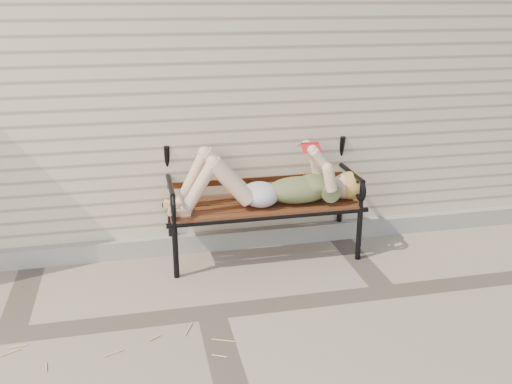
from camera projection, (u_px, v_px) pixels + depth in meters
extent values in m
plane|color=gray|center=(211.00, 312.00, 3.76)|extent=(80.00, 80.00, 0.00)
cube|color=beige|center=(167.00, 42.00, 6.03)|extent=(8.00, 4.00, 3.00)
cube|color=#A09991|center=(194.00, 242.00, 4.63)|extent=(8.00, 0.10, 0.15)
cylinder|color=black|center=(176.00, 251.00, 4.15)|extent=(0.04, 0.04, 0.43)
cylinder|color=black|center=(171.00, 228.00, 4.55)|extent=(0.04, 0.04, 0.43)
cylinder|color=black|center=(359.00, 234.00, 4.44)|extent=(0.04, 0.04, 0.43)
cylinder|color=black|center=(340.00, 214.00, 4.84)|extent=(0.04, 0.04, 0.43)
cube|color=#5B2617|center=(264.00, 205.00, 4.43)|extent=(1.46, 0.47, 0.03)
cylinder|color=black|center=(271.00, 218.00, 4.23)|extent=(1.54, 0.04, 0.04)
cylinder|color=black|center=(258.00, 198.00, 4.63)|extent=(1.54, 0.04, 0.04)
torus|color=black|center=(255.00, 135.00, 4.56)|extent=(0.27, 0.03, 0.27)
ellipsoid|color=#092E43|center=(299.00, 190.00, 4.42)|extent=(0.52, 0.30, 0.20)
ellipsoid|color=#092E43|center=(313.00, 185.00, 4.43)|extent=(0.25, 0.29, 0.15)
ellipsoid|color=#B3B4B8|center=(260.00, 194.00, 4.36)|extent=(0.29, 0.33, 0.18)
sphere|color=beige|center=(344.00, 186.00, 4.49)|extent=(0.21, 0.21, 0.21)
ellipsoid|color=gold|center=(350.00, 185.00, 4.50)|extent=(0.24, 0.24, 0.22)
cube|color=red|center=(310.00, 143.00, 4.31)|extent=(0.13, 0.02, 0.02)
cube|color=white|center=(311.00, 148.00, 4.28)|extent=(0.13, 0.08, 0.05)
cube|color=white|center=(308.00, 145.00, 4.36)|extent=(0.13, 0.08, 0.05)
cube|color=red|center=(311.00, 148.00, 4.28)|extent=(0.14, 0.09, 0.05)
cube|color=red|center=(308.00, 145.00, 4.36)|extent=(0.14, 0.09, 0.05)
cylinder|color=#DDB96B|center=(181.00, 306.00, 3.82)|extent=(0.09, 0.10, 0.01)
cylinder|color=#DDB96B|center=(103.00, 312.00, 3.76)|extent=(0.11, 0.08, 0.01)
cylinder|color=#DDB96B|center=(13.00, 340.00, 3.45)|extent=(0.07, 0.15, 0.01)
cylinder|color=#DDB96B|center=(163.00, 364.00, 3.23)|extent=(0.05, 0.13, 0.01)
cylinder|color=#DDB96B|center=(121.00, 329.00, 3.56)|extent=(0.07, 0.10, 0.01)
cylinder|color=#DDB96B|center=(71.00, 355.00, 3.30)|extent=(0.04, 0.07, 0.01)
cylinder|color=#DDB96B|center=(131.00, 346.00, 3.39)|extent=(0.03, 0.14, 0.01)
cylinder|color=#DDB96B|center=(101.00, 318.00, 3.69)|extent=(0.06, 0.08, 0.01)
cylinder|color=#DDB96B|center=(63.00, 353.00, 3.32)|extent=(0.12, 0.01, 0.01)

